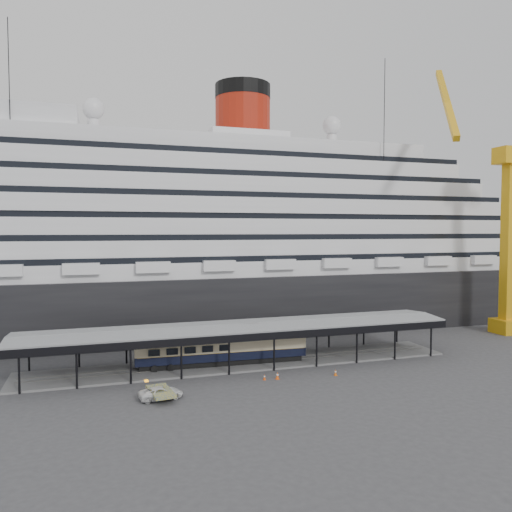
{
  "coord_description": "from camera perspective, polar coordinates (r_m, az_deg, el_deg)",
  "views": [
    {
      "loc": [
        -18.02,
        -56.62,
        17.49
      ],
      "look_at": [
        2.81,
        8.0,
        13.93
      ],
      "focal_mm": 35.0,
      "sensor_mm": 36.0,
      "label": 1
    }
  ],
  "objects": [
    {
      "name": "ground",
      "position": [
        61.94,
        -0.21,
        -13.4
      ],
      "size": [
        200.0,
        200.0,
        0.0
      ],
      "primitive_type": "plane",
      "color": "#39393C",
      "rests_on": "ground"
    },
    {
      "name": "cruise_ship",
      "position": [
        90.45,
        -6.35,
        3.53
      ],
      "size": [
        130.0,
        30.0,
        43.9
      ],
      "color": "black",
      "rests_on": "ground"
    },
    {
      "name": "platform_canopy",
      "position": [
        65.96,
        -1.55,
        -10.26
      ],
      "size": [
        56.0,
        9.18,
        5.3
      ],
      "color": "slate",
      "rests_on": "ground"
    },
    {
      "name": "crane_yellow",
      "position": [
        93.56,
        26.3,
        4.2
      ],
      "size": [
        23.83,
        18.78,
        47.6
      ],
      "color": "gold",
      "rests_on": "ground"
    },
    {
      "name": "port_truck",
      "position": [
        54.36,
        -10.81,
        -15.12
      ],
      "size": [
        4.74,
        2.63,
        1.25
      ],
      "primitive_type": "imported",
      "rotation": [
        0.0,
        0.0,
        1.7
      ],
      "color": "silver",
      "rests_on": "ground"
    },
    {
      "name": "pullman_carriage",
      "position": [
        65.2,
        -3.91,
        -10.19
      ],
      "size": [
        22.02,
        3.9,
        21.51
      ],
      "rotation": [
        0.0,
        0.0,
        -0.05
      ],
      "color": "black",
      "rests_on": "ground"
    },
    {
      "name": "traffic_cone_left",
      "position": [
        59.82,
        0.97,
        -13.67
      ],
      "size": [
        0.44,
        0.44,
        0.66
      ],
      "rotation": [
        0.0,
        0.0,
        -0.36
      ],
      "color": "#DB480C",
      "rests_on": "ground"
    },
    {
      "name": "traffic_cone_mid",
      "position": [
        60.15,
        2.46,
        -13.49
      ],
      "size": [
        0.45,
        0.45,
        0.84
      ],
      "rotation": [
        0.0,
        0.0,
        0.04
      ],
      "color": "#F7560D",
      "rests_on": "ground"
    },
    {
      "name": "traffic_cone_right",
      "position": [
        62.21,
        9.07,
        -13.0
      ],
      "size": [
        0.41,
        0.41,
        0.76
      ],
      "rotation": [
        0.0,
        0.0,
        -0.05
      ],
      "color": "#DF5E0C",
      "rests_on": "ground"
    }
  ]
}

